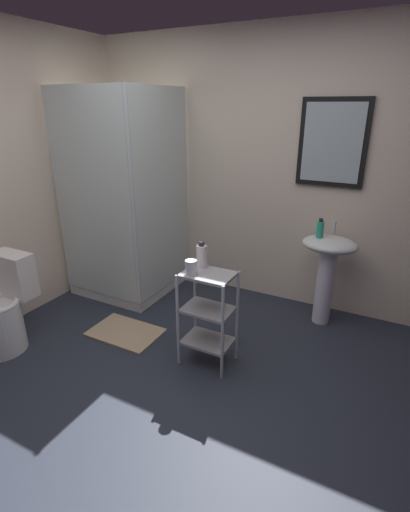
% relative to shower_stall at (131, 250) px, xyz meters
% --- Properties ---
extents(ground_plane, '(4.20, 4.20, 0.02)m').
position_rel_shower_stall_xyz_m(ground_plane, '(1.20, -1.22, -0.47)').
color(ground_plane, '#262C39').
extents(wall_back, '(4.20, 0.14, 2.50)m').
position_rel_shower_stall_xyz_m(wall_back, '(1.20, 0.63, 0.79)').
color(wall_back, beige).
rests_on(wall_back, ground_plane).
extents(shower_stall, '(0.92, 0.92, 2.00)m').
position_rel_shower_stall_xyz_m(shower_stall, '(0.00, 0.00, 0.00)').
color(shower_stall, white).
rests_on(shower_stall, ground_plane).
extents(pedestal_sink, '(0.46, 0.37, 0.81)m').
position_rel_shower_stall_xyz_m(pedestal_sink, '(1.89, 0.30, 0.12)').
color(pedestal_sink, white).
rests_on(pedestal_sink, ground_plane).
extents(sink_faucet, '(0.03, 0.03, 0.10)m').
position_rel_shower_stall_xyz_m(sink_faucet, '(1.89, 0.42, 0.40)').
color(sink_faucet, silver).
rests_on(sink_faucet, pedestal_sink).
extents(toilet, '(0.37, 0.49, 0.76)m').
position_rel_shower_stall_xyz_m(toilet, '(-0.28, -1.28, -0.15)').
color(toilet, white).
rests_on(toilet, ground_plane).
extents(storage_cart, '(0.38, 0.28, 0.74)m').
position_rel_shower_stall_xyz_m(storage_cart, '(1.25, -0.70, -0.03)').
color(storage_cart, silver).
rests_on(storage_cart, ground_plane).
extents(hand_soap_bottle, '(0.06, 0.06, 0.16)m').
position_rel_shower_stall_xyz_m(hand_soap_bottle, '(1.80, 0.26, 0.42)').
color(hand_soap_bottle, '#2DBC99').
rests_on(hand_soap_bottle, pedestal_sink).
extents(lotion_bottle_white, '(0.08, 0.08, 0.20)m').
position_rel_shower_stall_xyz_m(lotion_bottle_white, '(1.15, -0.62, 0.36)').
color(lotion_bottle_white, white).
rests_on(lotion_bottle_white, storage_cart).
extents(rinse_cup, '(0.08, 0.08, 0.11)m').
position_rel_shower_stall_xyz_m(rinse_cup, '(1.15, -0.76, 0.33)').
color(rinse_cup, silver).
rests_on(rinse_cup, storage_cart).
extents(bath_mat, '(0.60, 0.40, 0.02)m').
position_rel_shower_stall_xyz_m(bath_mat, '(0.44, -0.69, -0.45)').
color(bath_mat, tan).
rests_on(bath_mat, ground_plane).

